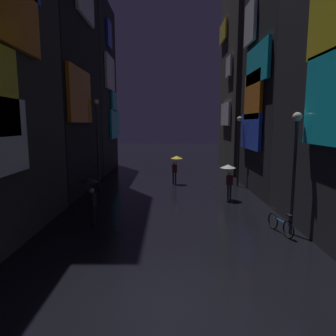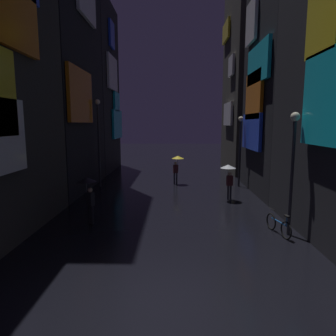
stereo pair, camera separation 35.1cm
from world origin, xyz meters
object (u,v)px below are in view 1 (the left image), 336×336
object	(u,v)px
bicycle_parked_at_storefront	(280,224)
streetlamp_right_near	(294,158)
pedestrian_midstreet_centre_clear	(228,172)
streetlamp_left_far	(96,134)
pedestrian_foreground_left_yellow	(175,162)
streetlamp_right_far	(238,142)
pedestrian_near_crossing_black	(88,188)

from	to	relation	value
bicycle_parked_at_storefront	streetlamp_right_near	world-z (taller)	streetlamp_right_near
pedestrian_midstreet_centre_clear	streetlamp_left_far	size ratio (longest dim) A/B	0.34
pedestrian_foreground_left_yellow	streetlamp_right_near	distance (m)	11.30
bicycle_parked_at_storefront	streetlamp_right_far	bearing A→B (deg)	87.60
pedestrian_near_crossing_black	streetlamp_right_far	xyz separation A→B (m)	(8.56, 8.26, 1.50)
pedestrian_midstreet_centre_clear	bicycle_parked_at_storefront	bearing A→B (deg)	-79.08
pedestrian_near_crossing_black	pedestrian_midstreet_centre_clear	world-z (taller)	same
pedestrian_near_crossing_black	pedestrian_foreground_left_yellow	size ratio (longest dim) A/B	1.00
pedestrian_midstreet_centre_clear	bicycle_parked_at_storefront	size ratio (longest dim) A/B	1.19
bicycle_parked_at_storefront	streetlamp_right_near	bearing A→B (deg)	-4.75
pedestrian_near_crossing_black	streetlamp_left_far	xyz separation A→B (m)	(-1.44, 8.00, 2.13)
streetlamp_right_far	pedestrian_foreground_left_yellow	bearing A→B (deg)	170.02
pedestrian_near_crossing_black	pedestrian_foreground_left_yellow	xyz separation A→B (m)	(4.11, 9.05, 0.00)
pedestrian_midstreet_centre_clear	streetlamp_right_far	distance (m)	4.43
pedestrian_midstreet_centre_clear	pedestrian_foreground_left_yellow	distance (m)	5.55
pedestrian_midstreet_centre_clear	pedestrian_foreground_left_yellow	size ratio (longest dim) A/B	1.00
pedestrian_midstreet_centre_clear	bicycle_parked_at_storefront	xyz separation A→B (m)	(1.07, -5.57, -1.28)
bicycle_parked_at_storefront	streetlamp_right_near	xyz separation A→B (m)	(0.40, -0.03, 2.75)
pedestrian_foreground_left_yellow	pedestrian_near_crossing_black	bearing A→B (deg)	-114.42
pedestrian_near_crossing_black	bicycle_parked_at_storefront	size ratio (longest dim) A/B	1.19
pedestrian_midstreet_centre_clear	streetlamp_left_far	bearing A→B (deg)	156.92
pedestrian_midstreet_centre_clear	streetlamp_right_near	xyz separation A→B (m)	(1.47, -5.60, 1.47)
pedestrian_near_crossing_black	bicycle_parked_at_storefront	xyz separation A→B (m)	(8.16, -1.21, -1.28)
pedestrian_midstreet_centre_clear	pedestrian_foreground_left_yellow	world-z (taller)	same
pedestrian_near_crossing_black	bicycle_parked_at_storefront	bearing A→B (deg)	-8.41
bicycle_parked_at_storefront	streetlamp_left_far	world-z (taller)	streetlamp_left_far
bicycle_parked_at_storefront	pedestrian_foreground_left_yellow	bearing A→B (deg)	111.59
streetlamp_left_far	streetlamp_right_far	distance (m)	10.02
pedestrian_near_crossing_black	streetlamp_right_far	bearing A→B (deg)	43.98
pedestrian_foreground_left_yellow	streetlamp_right_near	size ratio (longest dim) A/B	0.43
pedestrian_near_crossing_black	pedestrian_foreground_left_yellow	world-z (taller)	same
pedestrian_foreground_left_yellow	pedestrian_midstreet_centre_clear	bearing A→B (deg)	-57.50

